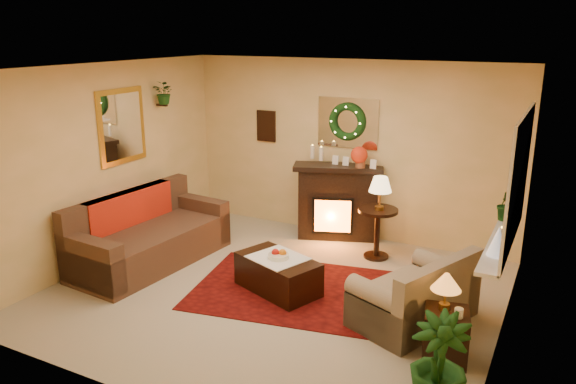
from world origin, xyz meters
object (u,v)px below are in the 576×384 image
at_px(sofa, 151,232).
at_px(side_table_round, 377,235).
at_px(end_table_square, 446,333).
at_px(fireplace, 338,202).
at_px(loveseat, 414,284).
at_px(coffee_table, 278,274).

height_order(sofa, side_table_round, sofa).
bearing_deg(side_table_round, end_table_square, -56.47).
xyz_separation_m(fireplace, loveseat, (1.67, -1.94, -0.13)).
distance_m(sofa, fireplace, 2.72).
xyz_separation_m(sofa, side_table_round, (2.59, 1.55, -0.11)).
distance_m(sofa, side_table_round, 3.02).
bearing_deg(end_table_square, sofa, 172.66).
height_order(end_table_square, coffee_table, end_table_square).
distance_m(fireplace, side_table_round, 0.92).
distance_m(side_table_round, end_table_square, 2.47).
distance_m(fireplace, end_table_square, 3.31).
bearing_deg(side_table_round, loveseat, -58.58).
height_order(sofa, end_table_square, sofa).
bearing_deg(sofa, fireplace, 52.56).
distance_m(fireplace, loveseat, 2.56).
height_order(fireplace, loveseat, fireplace).
xyz_separation_m(loveseat, coffee_table, (-1.61, -0.04, -0.21)).
bearing_deg(sofa, side_table_round, 35.62).
height_order(side_table_round, end_table_square, side_table_round).
relative_size(sofa, side_table_round, 3.12).
relative_size(side_table_round, coffee_table, 0.70).
bearing_deg(side_table_round, fireplace, 148.85).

